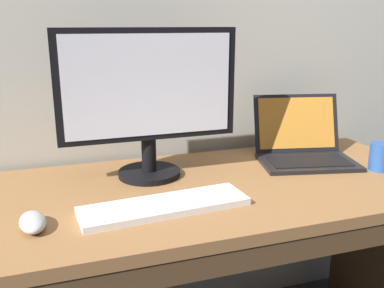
{
  "coord_description": "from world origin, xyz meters",
  "views": [
    {
      "loc": [
        -0.47,
        -1.19,
        1.23
      ],
      "look_at": [
        -0.07,
        0.0,
        0.87
      ],
      "focal_mm": 40.04,
      "sensor_mm": 36.0,
      "label": 1
    }
  ],
  "objects": [
    {
      "name": "laptop_black",
      "position": [
        0.41,
        0.12,
        0.77
      ],
      "size": [
        0.39,
        0.35,
        0.23
      ],
      "color": "black",
      "rests_on": "desk"
    },
    {
      "name": "external_monitor",
      "position": [
        -0.17,
        0.13,
        1.0
      ],
      "size": [
        0.57,
        0.21,
        0.48
      ],
      "color": "black",
      "rests_on": "desk"
    },
    {
      "name": "coffee_mug",
      "position": [
        0.61,
        -0.05,
        0.78
      ],
      "size": [
        0.11,
        0.07,
        0.1
      ],
      "color": "#28519E",
      "rests_on": "desk"
    },
    {
      "name": "wired_keyboard",
      "position": [
        -0.19,
        -0.13,
        0.74
      ],
      "size": [
        0.47,
        0.17,
        0.02
      ],
      "color": "white",
      "rests_on": "desk"
    },
    {
      "name": "desk",
      "position": [
        0.0,
        -0.01,
        0.54
      ],
      "size": [
        1.55,
        0.69,
        0.73
      ],
      "color": "olive",
      "rests_on": "ground"
    },
    {
      "name": "computer_mouse",
      "position": [
        -0.53,
        -0.14,
        0.75
      ],
      "size": [
        0.08,
        0.13,
        0.04
      ],
      "primitive_type": "ellipsoid",
      "rotation": [
        0.0,
        0.0,
        0.11
      ],
      "color": "#B7B7BC",
      "rests_on": "desk"
    }
  ]
}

